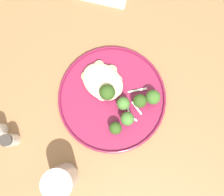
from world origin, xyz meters
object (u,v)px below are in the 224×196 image
at_px(seared_scallop_front_small, 102,83).
at_px(seared_scallop_center_golden, 117,80).
at_px(seared_scallop_rear_pale, 87,76).
at_px(broccoli_floret_center_pile, 140,101).
at_px(seared_scallop_left_edge, 111,71).
at_px(seared_scallop_half_hidden, 95,79).
at_px(broccoli_floret_near_rim, 124,104).
at_px(broccoli_floret_right_tilted, 153,97).
at_px(seared_scallop_tilted_round, 99,65).
at_px(seared_scallop_tiny_bay, 102,95).
at_px(water_glass, 63,180).
at_px(dinner_plate, 112,99).
at_px(broccoli_floret_split_head, 107,92).
at_px(broccoli_floret_beside_noodles, 127,119).
at_px(broccoli_floret_front_edge, 115,128).
at_px(pepper_shaker, 10,140).

bearing_deg(seared_scallop_front_small, seared_scallop_center_golden, 51.25).
relative_size(seared_scallop_rear_pale, broccoli_floret_center_pile, 0.56).
bearing_deg(seared_scallop_left_edge, seared_scallop_center_golden, -19.19).
bearing_deg(seared_scallop_left_edge, seared_scallop_half_hidden, -113.74).
distance_m(seared_scallop_front_small, broccoli_floret_near_rim, 0.08).
bearing_deg(seared_scallop_half_hidden, broccoli_floret_center_pile, 10.70).
xyz_separation_m(seared_scallop_half_hidden, seared_scallop_center_golden, (0.05, 0.04, -0.00)).
bearing_deg(broccoli_floret_right_tilted, seared_scallop_tilted_round, -174.49).
xyz_separation_m(seared_scallop_tilted_round, seared_scallop_rear_pale, (-0.01, -0.04, -0.00)).
xyz_separation_m(seared_scallop_tiny_bay, seared_scallop_tilted_round, (-0.06, 0.06, 0.00)).
relative_size(broccoli_floret_near_rim, water_glass, 0.39).
bearing_deg(water_glass, seared_scallop_center_golden, 100.81).
bearing_deg(broccoli_floret_near_rim, seared_scallop_half_hidden, 176.35).
bearing_deg(broccoli_floret_near_rim, dinner_plate, -172.22).
distance_m(broccoli_floret_split_head, broccoli_floret_beside_noodles, 0.08).
distance_m(seared_scallop_tilted_round, broccoli_floret_front_edge, 0.18).
bearing_deg(broccoli_floret_split_head, broccoli_floret_near_rim, 4.16).
bearing_deg(seared_scallop_left_edge, seared_scallop_tilted_round, -165.39).
relative_size(seared_scallop_tilted_round, broccoli_floret_beside_noodles, 0.45).
bearing_deg(seared_scallop_half_hidden, seared_scallop_rear_pale, -159.68).
distance_m(dinner_plate, broccoli_floret_center_pile, 0.08).
relative_size(broccoli_floret_near_rim, broccoli_floret_front_edge, 1.00).
bearing_deg(seared_scallop_rear_pale, broccoli_floret_beside_noodles, -8.65).
bearing_deg(broccoli_floret_split_head, broccoli_floret_center_pile, 23.88).
relative_size(seared_scallop_tiny_bay, broccoli_floret_right_tilted, 0.56).
height_order(dinner_plate, seared_scallop_half_hidden, seared_scallop_half_hidden).
height_order(seared_scallop_tilted_round, pepper_shaker, pepper_shaker).
height_order(seared_scallop_left_edge, seared_scallop_half_hidden, seared_scallop_half_hidden).
bearing_deg(pepper_shaker, seared_scallop_half_hidden, 75.72).
bearing_deg(broccoli_floret_split_head, seared_scallop_tilted_round, 144.68).
relative_size(seared_scallop_center_golden, seared_scallop_rear_pale, 0.82).
distance_m(seared_scallop_left_edge, water_glass, 0.31).
bearing_deg(seared_scallop_center_golden, broccoli_floret_beside_noodles, -38.50).
height_order(broccoli_floret_split_head, pepper_shaker, same).
distance_m(seared_scallop_center_golden, broccoli_floret_split_head, 0.05).
relative_size(seared_scallop_rear_pale, water_glass, 0.25).
distance_m(seared_scallop_tilted_round, water_glass, 0.31).
xyz_separation_m(seared_scallop_tilted_round, broccoli_floret_front_edge, (0.14, -0.10, 0.02)).
relative_size(dinner_plate, seared_scallop_center_golden, 11.83).
bearing_deg(broccoli_floret_front_edge, dinner_plate, 134.88).
relative_size(broccoli_floret_beside_noodles, broccoli_floret_center_pile, 1.05).
bearing_deg(seared_scallop_rear_pale, seared_scallop_center_golden, 31.83).
height_order(broccoli_floret_near_rim, broccoli_floret_front_edge, same).
bearing_deg(water_glass, broccoli_floret_front_edge, 83.15).
xyz_separation_m(dinner_plate, seared_scallop_tiny_bay, (-0.03, -0.01, 0.01)).
distance_m(seared_scallop_tilted_round, pepper_shaker, 0.30).
bearing_deg(broccoli_floret_right_tilted, seared_scallop_tiny_bay, -145.94).
relative_size(seared_scallop_tilted_round, broccoli_floret_right_tilted, 0.43).
xyz_separation_m(seared_scallop_half_hidden, broccoli_floret_near_rim, (0.10, -0.01, 0.02)).
relative_size(seared_scallop_tiny_bay, pepper_shaker, 0.48).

